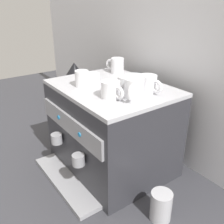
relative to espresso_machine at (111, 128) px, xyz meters
name	(u,v)px	position (x,y,z in m)	size (l,w,h in m)	color
ground_plane	(112,163)	(0.00, 0.00, -0.22)	(4.00, 4.00, 0.00)	#38383D
tiled_backsplash_wall	(163,51)	(0.00, 0.34, 0.36)	(2.80, 0.03, 1.16)	silver
espresso_machine	(111,128)	(0.00, 0.00, 0.00)	(0.59, 0.57, 0.45)	#2D2D33
ceramic_cup_0	(117,66)	(-0.17, 0.16, 0.27)	(0.11, 0.07, 0.08)	white
ceramic_cup_1	(82,78)	(-0.08, -0.11, 0.27)	(0.09, 0.09, 0.08)	white
ceramic_cup_2	(126,83)	(0.07, 0.03, 0.26)	(0.10, 0.08, 0.06)	white
ceramic_cup_3	(148,84)	(0.16, 0.09, 0.27)	(0.12, 0.08, 0.08)	white
ceramic_cup_4	(134,89)	(0.18, -0.01, 0.27)	(0.10, 0.12, 0.08)	white
ceramic_cup_5	(111,90)	(0.12, -0.09, 0.26)	(0.12, 0.08, 0.07)	white
ceramic_bowl_0	(90,77)	(-0.14, -0.03, 0.24)	(0.11, 0.11, 0.03)	silver
ceramic_bowl_1	(134,79)	(0.02, 0.12, 0.24)	(0.11, 0.11, 0.04)	silver
coffee_grinder	(76,99)	(-0.45, 0.04, 0.01)	(0.17, 0.17, 0.47)	#333338
milk_pitcher	(161,206)	(0.42, -0.05, -0.16)	(0.09, 0.09, 0.13)	#B7B7BC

